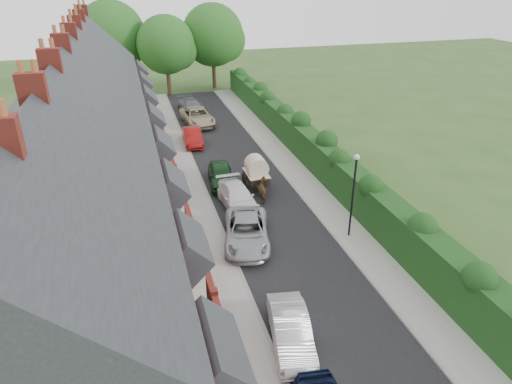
{
  "coord_description": "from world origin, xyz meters",
  "views": [
    {
      "loc": [
        -8.01,
        -16.33,
        14.19
      ],
      "look_at": [
        -1.41,
        6.86,
        2.2
      ],
      "focal_mm": 32.0,
      "sensor_mm": 36.0,
      "label": 1
    }
  ],
  "objects_px": {
    "car_red": "(192,137)",
    "car_grey": "(191,106)",
    "car_white": "(237,197)",
    "horse_cart": "(256,170)",
    "car_silver_b": "(247,232)",
    "car_beige": "(197,116)",
    "horse": "(264,191)",
    "car_silver_a": "(291,331)",
    "lamppost": "(354,186)",
    "car_green": "(221,175)"
  },
  "relations": [
    {
      "from": "horse_cart",
      "to": "car_white",
      "type": "bearing_deg",
      "value": -130.36
    },
    {
      "from": "car_red",
      "to": "car_grey",
      "type": "bearing_deg",
      "value": 84.37
    },
    {
      "from": "car_grey",
      "to": "horse",
      "type": "height_order",
      "value": "horse"
    },
    {
      "from": "car_white",
      "to": "car_red",
      "type": "height_order",
      "value": "car_red"
    },
    {
      "from": "car_silver_a",
      "to": "horse_cart",
      "type": "distance_m",
      "value": 14.9
    },
    {
      "from": "lamppost",
      "to": "car_beige",
      "type": "xyz_separation_m",
      "value": [
        -5.04,
        23.4,
        -2.5
      ]
    },
    {
      "from": "car_beige",
      "to": "car_grey",
      "type": "height_order",
      "value": "car_beige"
    },
    {
      "from": "car_beige",
      "to": "horse_cart",
      "type": "height_order",
      "value": "horse_cart"
    },
    {
      "from": "car_green",
      "to": "car_red",
      "type": "bearing_deg",
      "value": 100.63
    },
    {
      "from": "car_silver_b",
      "to": "horse_cart",
      "type": "height_order",
      "value": "horse_cart"
    },
    {
      "from": "car_silver_b",
      "to": "car_beige",
      "type": "xyz_separation_m",
      "value": [
        0.85,
        22.4,
        0.06
      ]
    },
    {
      "from": "lamppost",
      "to": "car_silver_b",
      "type": "relative_size",
      "value": 0.97
    },
    {
      "from": "car_white",
      "to": "car_green",
      "type": "bearing_deg",
      "value": 92.02
    },
    {
      "from": "car_silver_a",
      "to": "horse",
      "type": "relative_size",
      "value": 2.48
    },
    {
      "from": "car_red",
      "to": "car_grey",
      "type": "height_order",
      "value": "car_grey"
    },
    {
      "from": "car_silver_b",
      "to": "horse",
      "type": "height_order",
      "value": "car_silver_b"
    },
    {
      "from": "lamppost",
      "to": "car_beige",
      "type": "height_order",
      "value": "lamppost"
    },
    {
      "from": "lamppost",
      "to": "car_green",
      "type": "xyz_separation_m",
      "value": [
        -5.66,
        9.0,
        -2.56
      ]
    },
    {
      "from": "car_white",
      "to": "car_beige",
      "type": "height_order",
      "value": "car_beige"
    },
    {
      "from": "car_grey",
      "to": "car_white",
      "type": "bearing_deg",
      "value": -98.92
    },
    {
      "from": "car_white",
      "to": "horse_cart",
      "type": "bearing_deg",
      "value": 46.83
    },
    {
      "from": "horse",
      "to": "horse_cart",
      "type": "xyz_separation_m",
      "value": [
        -0.0,
        1.87,
        0.67
      ]
    },
    {
      "from": "car_silver_a",
      "to": "car_green",
      "type": "xyz_separation_m",
      "value": [
        0.46,
        16.0,
        0.03
      ]
    },
    {
      "from": "car_silver_a",
      "to": "car_silver_b",
      "type": "bearing_deg",
      "value": 98.15
    },
    {
      "from": "car_silver_b",
      "to": "car_beige",
      "type": "bearing_deg",
      "value": 101.25
    },
    {
      "from": "horse",
      "to": "lamppost",
      "type": "bearing_deg",
      "value": 124.59
    },
    {
      "from": "car_green",
      "to": "car_red",
      "type": "height_order",
      "value": "car_green"
    },
    {
      "from": "car_red",
      "to": "car_grey",
      "type": "relative_size",
      "value": 0.86
    },
    {
      "from": "car_silver_b",
      "to": "horse",
      "type": "relative_size",
      "value": 3.07
    },
    {
      "from": "car_red",
      "to": "car_beige",
      "type": "distance_m",
      "value": 5.76
    },
    {
      "from": "car_silver_b",
      "to": "car_red",
      "type": "xyz_separation_m",
      "value": [
        -0.49,
        16.8,
        -0.03
      ]
    },
    {
      "from": "car_silver_a",
      "to": "car_silver_b",
      "type": "xyz_separation_m",
      "value": [
        0.24,
        8.0,
        0.03
      ]
    },
    {
      "from": "horse",
      "to": "horse_cart",
      "type": "height_order",
      "value": "horse_cart"
    },
    {
      "from": "car_silver_a",
      "to": "car_green",
      "type": "bearing_deg",
      "value": 98.17
    },
    {
      "from": "car_silver_b",
      "to": "car_white",
      "type": "distance_m",
      "value": 4.4
    },
    {
      "from": "horse_cart",
      "to": "horse",
      "type": "bearing_deg",
      "value": -90.0
    },
    {
      "from": "car_red",
      "to": "horse",
      "type": "bearing_deg",
      "value": -73.83
    },
    {
      "from": "car_silver_b",
      "to": "car_green",
      "type": "relative_size",
      "value": 1.23
    },
    {
      "from": "car_white",
      "to": "horse_cart",
      "type": "distance_m",
      "value": 3.06
    },
    {
      "from": "car_red",
      "to": "horse",
      "type": "distance_m",
      "value": 12.39
    },
    {
      "from": "car_red",
      "to": "horse",
      "type": "relative_size",
      "value": 2.48
    },
    {
      "from": "car_silver_a",
      "to": "horse_cart",
      "type": "height_order",
      "value": "horse_cart"
    },
    {
      "from": "car_red",
      "to": "horse_cart",
      "type": "bearing_deg",
      "value": -71.42
    },
    {
      "from": "car_white",
      "to": "horse_cart",
      "type": "xyz_separation_m",
      "value": [
        1.93,
        2.27,
        0.7
      ]
    },
    {
      "from": "car_silver_b",
      "to": "car_red",
      "type": "relative_size",
      "value": 1.24
    },
    {
      "from": "car_silver_a",
      "to": "car_green",
      "type": "height_order",
      "value": "car_green"
    },
    {
      "from": "car_white",
      "to": "car_grey",
      "type": "relative_size",
      "value": 0.97
    },
    {
      "from": "car_green",
      "to": "horse_cart",
      "type": "relative_size",
      "value": 1.27
    },
    {
      "from": "car_green",
      "to": "lamppost",
      "type": "bearing_deg",
      "value": -51.86
    },
    {
      "from": "car_red",
      "to": "horse_cart",
      "type": "xyz_separation_m",
      "value": [
        2.95,
        -10.17,
        0.7
      ]
    }
  ]
}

